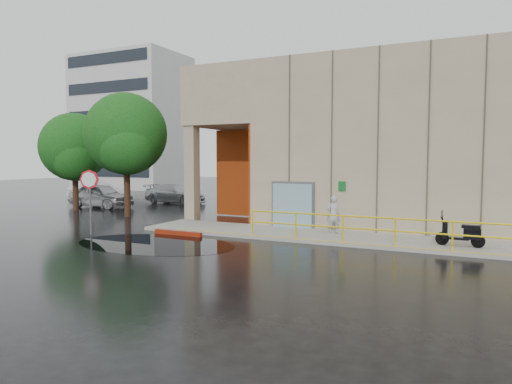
% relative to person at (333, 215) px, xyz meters
% --- Properties ---
extents(ground, '(120.00, 120.00, 0.00)m').
position_rel_person_xyz_m(ground, '(-2.39, -4.99, -0.95)').
color(ground, black).
rests_on(ground, ground).
extents(sidewalk, '(20.00, 3.00, 0.15)m').
position_rel_person_xyz_m(sidewalk, '(1.61, -0.49, -0.87)').
color(sidewalk, gray).
rests_on(sidewalk, ground).
extents(building, '(20.00, 10.17, 8.00)m').
position_rel_person_xyz_m(building, '(2.71, 5.99, 3.26)').
color(building, gray).
rests_on(building, ground).
extents(guardrail, '(9.56, 0.06, 1.03)m').
position_rel_person_xyz_m(guardrail, '(1.86, -1.84, -0.27)').
color(guardrail, yellow).
rests_on(guardrail, sidewalk).
extents(distant_building, '(12.00, 8.08, 15.00)m').
position_rel_person_xyz_m(distant_building, '(-30.39, 22.98, 6.56)').
color(distant_building, '#B8B8B4').
rests_on(distant_building, ground).
extents(person, '(0.70, 0.64, 1.59)m').
position_rel_person_xyz_m(person, '(0.00, 0.00, 0.00)').
color(person, '#ADADB2').
rests_on(person, sidewalk).
extents(scooter, '(1.67, 0.63, 1.28)m').
position_rel_person_xyz_m(scooter, '(4.93, -0.89, -0.06)').
color(scooter, black).
rests_on(scooter, sidewalk).
extents(stop_sign, '(0.80, 0.35, 2.82)m').
position_rel_person_xyz_m(stop_sign, '(-9.80, -3.89, 1.09)').
color(stop_sign, '#5C5C61').
rests_on(stop_sign, ground).
extents(red_curb, '(2.40, 0.25, 0.18)m').
position_rel_person_xyz_m(red_curb, '(-6.17, -2.49, -0.86)').
color(red_curb, maroon).
rests_on(red_curb, ground).
extents(puddle, '(6.78, 4.30, 0.01)m').
position_rel_person_xyz_m(puddle, '(-5.79, -4.57, -0.94)').
color(puddle, black).
rests_on(puddle, ground).
extents(car_a, '(4.85, 2.10, 1.63)m').
position_rel_person_xyz_m(car_a, '(-17.59, 4.70, -0.13)').
color(car_a, '#B6B9BE').
rests_on(car_a, ground).
extents(car_b, '(4.81, 2.47, 1.51)m').
position_rel_person_xyz_m(car_b, '(-21.01, 7.99, -0.19)').
color(car_b, white).
rests_on(car_b, ground).
extents(car_c, '(4.88, 2.08, 1.40)m').
position_rel_person_xyz_m(car_c, '(-14.79, 9.39, -0.25)').
color(car_c, '#B9BBC1').
rests_on(car_c, ground).
extents(tree_near, '(4.62, 4.62, 7.02)m').
position_rel_person_xyz_m(tree_near, '(-12.38, 1.44, 3.58)').
color(tree_near, black).
rests_on(tree_near, ground).
extents(tree_far, '(4.33, 4.33, 6.23)m').
position_rel_person_xyz_m(tree_far, '(-17.68, 2.66, 2.95)').
color(tree_far, black).
rests_on(tree_far, ground).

